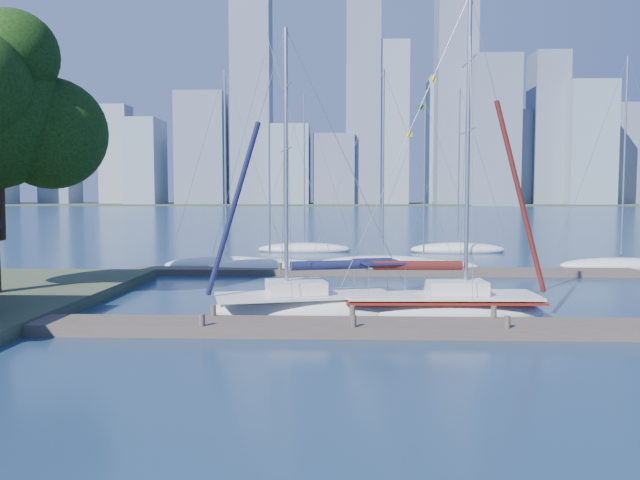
{
  "coord_description": "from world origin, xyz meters",
  "views": [
    {
      "loc": [
        -0.39,
        -21.1,
        4.69
      ],
      "look_at": [
        -1.26,
        4.0,
        2.91
      ],
      "focal_mm": 35.0,
      "sensor_mm": 36.0,
      "label": 1
    }
  ],
  "objects": [
    {
      "name": "bg_boat_5",
      "position": [
        17.63,
        19.5,
        0.26
      ],
      "size": [
        8.08,
        4.2,
        13.85
      ],
      "rotation": [
        0.0,
        0.0,
        -0.28
      ],
      "color": "silver",
      "rests_on": "ground"
    },
    {
      "name": "bg_boat_6",
      "position": [
        -3.51,
        31.18,
        0.26
      ],
      "size": [
        7.99,
        2.77,
        13.48
      ],
      "rotation": [
        0.0,
        0.0,
        -0.07
      ],
      "color": "silver",
      "rests_on": "ground"
    },
    {
      "name": "far_shore",
      "position": [
        0.0,
        320.0,
        0.0
      ],
      "size": [
        800.0,
        100.0,
        1.5
      ],
      "primitive_type": "cube",
      "color": "#38472D",
      "rests_on": "ground"
    },
    {
      "name": "sailboat_maroon",
      "position": [
        3.5,
        2.89,
        1.04
      ],
      "size": [
        7.91,
        2.77,
        12.8
      ],
      "rotation": [
        0.0,
        0.0,
        0.03
      ],
      "color": "silver",
      "rests_on": "ground"
    },
    {
      "name": "bg_boat_1",
      "position": [
        -4.83,
        17.15,
        0.28
      ],
      "size": [
        8.41,
        4.78,
        14.47
      ],
      "rotation": [
        0.0,
        0.0,
        -0.32
      ],
      "color": "silver",
      "rests_on": "ground"
    },
    {
      "name": "bg_boat_3",
      "position": [
        4.8,
        18.34,
        0.23
      ],
      "size": [
        7.32,
        3.6,
        10.77
      ],
      "rotation": [
        0.0,
        0.0,
        -0.23
      ],
      "color": "silver",
      "rests_on": "ground"
    },
    {
      "name": "ground",
      "position": [
        0.0,
        0.0,
        0.0
      ],
      "size": [
        700.0,
        700.0,
        0.0
      ],
      "primitive_type": "plane",
      "color": "#182A4D",
      "rests_on": "ground"
    },
    {
      "name": "far_dock",
      "position": [
        2.0,
        16.0,
        0.18
      ],
      "size": [
        30.0,
        1.8,
        0.36
      ],
      "primitive_type": "cube",
      "color": "#453A32",
      "rests_on": "ground"
    },
    {
      "name": "bg_boat_0",
      "position": [
        -7.8,
        18.56,
        0.27
      ],
      "size": [
        8.43,
        4.77,
        12.99
      ],
      "rotation": [
        0.0,
        0.0,
        -0.31
      ],
      "color": "silver",
      "rests_on": "ground"
    },
    {
      "name": "near_dock",
      "position": [
        0.0,
        0.0,
        0.2
      ],
      "size": [
        26.0,
        2.0,
        0.4
      ],
      "primitive_type": "cube",
      "color": "#453A32",
      "rests_on": "ground"
    },
    {
      "name": "bg_boat_7",
      "position": [
        9.26,
        30.89,
        0.29
      ],
      "size": [
        8.09,
        3.33,
        13.87
      ],
      "rotation": [
        0.0,
        0.0,
        -0.12
      ],
      "color": "silver",
      "rests_on": "ground"
    },
    {
      "name": "bg_boat_2",
      "position": [
        2.25,
        18.99,
        0.28
      ],
      "size": [
        9.13,
        3.38,
        13.07
      ],
      "rotation": [
        0.0,
        0.0,
        0.1
      ],
      "color": "silver",
      "rests_on": "ground"
    },
    {
      "name": "sailboat_navy",
      "position": [
        -1.62,
        2.83,
        0.92
      ],
      "size": [
        8.18,
        4.43,
        11.52
      ],
      "rotation": [
        0.0,
        0.0,
        0.25
      ],
      "color": "silver",
      "rests_on": "ground"
    },
    {
      "name": "skyline",
      "position": [
        22.0,
        290.43,
        36.17
      ],
      "size": [
        503.06,
        51.31,
        121.95
      ],
      "color": "#8399A9",
      "rests_on": "ground"
    }
  ]
}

